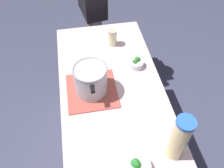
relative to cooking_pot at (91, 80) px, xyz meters
The scene contains 9 objects.
ground_plane 1.06m from the cooking_pot, 92.52° to the right, with size 8.00×8.00×0.00m, color #40435B.
counter_slab 0.59m from the cooking_pot, 92.52° to the right, with size 1.40×0.67×0.94m, color beige.
dish_cloth 0.11m from the cooking_pot, 88.21° to the left, with size 0.32×0.32×0.01m, color #AF4F43.
cooking_pot is the anchor object (origin of this frame).
lemonade_pitcher 0.62m from the cooking_pot, 142.95° to the right, with size 0.09×0.09×0.31m.
mason_jar 0.49m from the cooking_pot, 26.17° to the right, with size 0.07×0.07×0.13m.
broccoli_bowl_front 0.39m from the cooking_pot, 62.64° to the right, with size 0.11×0.11×0.07m.
broccoli_bowl_center 0.58m from the cooking_pot, 163.35° to the right, with size 0.13×0.13×0.07m.
person_cook 1.06m from the cooking_pot, ahead, with size 0.50×0.25×1.68m.
Camera 1 is at (-0.97, 0.18, 2.14)m, focal length 38.43 mm.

